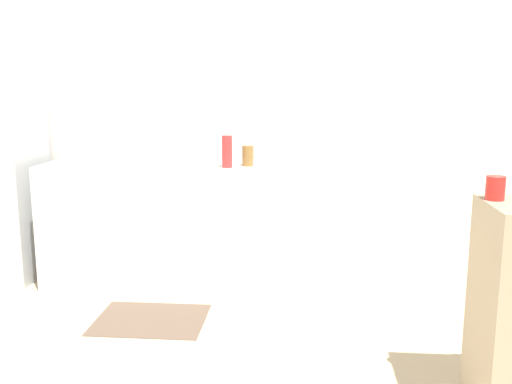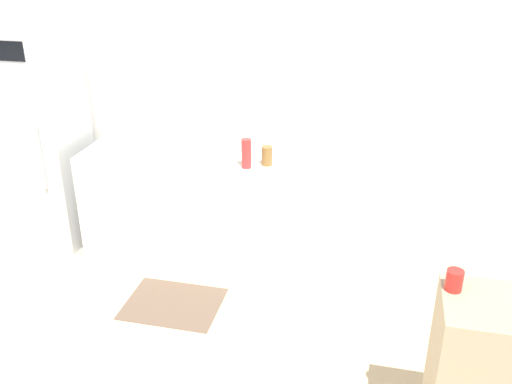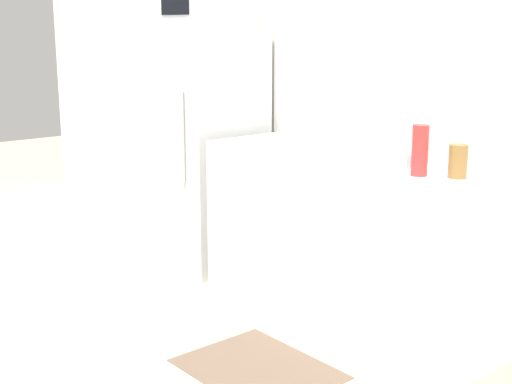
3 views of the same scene
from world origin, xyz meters
TOP-DOWN VIEW (x-y plane):
  - wall_back at (0.00, 3.17)m, footprint 8.00×0.06m
  - refrigerator at (-1.14, 2.81)m, footprint 0.64×0.59m
  - microwave at (-1.14, 2.81)m, footprint 0.53×0.36m
  - counter at (0.28, 2.81)m, footprint 1.97×0.64m
  - sink_basin at (0.38, 2.86)m, footprint 0.32×0.31m
  - bottle_tall at (0.66, 2.63)m, footprint 0.07×0.07m
  - bottle_short at (0.80, 2.72)m, footprint 0.08×0.08m
  - kitchen_rug at (0.24, 2.08)m, footprint 0.70×0.55m

SIDE VIEW (x-z plane):
  - kitchen_rug at x=0.24m, z-range 0.00..0.01m
  - counter at x=0.28m, z-range 0.00..0.91m
  - refrigerator at x=-1.14m, z-range 0.00..1.56m
  - sink_basin at x=0.38m, z-range 0.91..0.97m
  - bottle_short at x=0.80m, z-range 0.91..1.05m
  - bottle_tall at x=0.66m, z-range 0.91..1.13m
  - wall_back at x=0.00m, z-range 0.00..2.60m
  - microwave at x=-1.14m, z-range 1.56..1.81m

